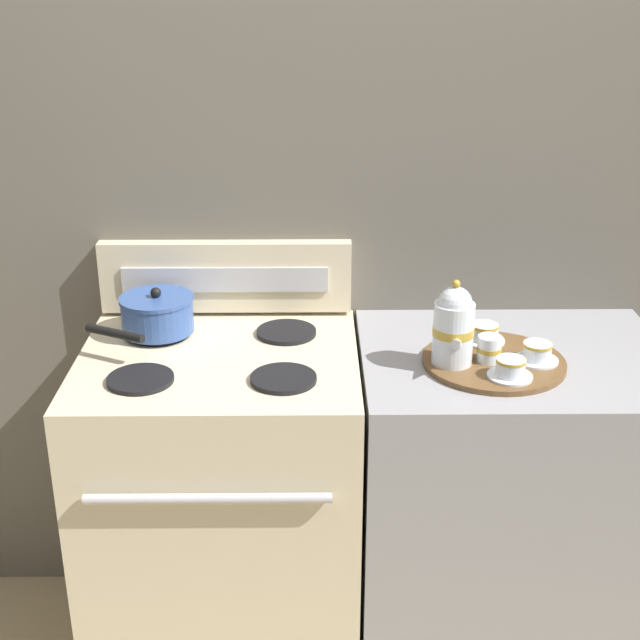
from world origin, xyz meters
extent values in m
cube|color=#666056|center=(0.00, 0.33, 1.10)|extent=(6.00, 0.05, 2.20)
cube|color=beige|center=(-0.40, 0.00, 0.46)|extent=(0.70, 0.61, 0.92)
cylinder|color=silver|center=(-0.40, -0.32, 0.72)|extent=(0.56, 0.02, 0.02)
cylinder|color=black|center=(-0.57, 0.14, 0.93)|extent=(0.16, 0.16, 0.01)
cylinder|color=black|center=(-0.23, 0.14, 0.93)|extent=(0.16, 0.16, 0.01)
cylinder|color=black|center=(-0.57, -0.14, 0.93)|extent=(0.16, 0.16, 0.01)
cylinder|color=black|center=(-0.23, -0.14, 0.93)|extent=(0.16, 0.16, 0.01)
cube|color=beige|center=(-0.40, 0.28, 1.03)|extent=(0.69, 0.05, 0.20)
cube|color=#B7B7BC|center=(-0.40, 0.26, 1.03)|extent=(0.56, 0.01, 0.07)
cube|color=#939399|center=(0.36, 0.00, 0.46)|extent=(0.78, 0.61, 0.92)
cylinder|color=#335193|center=(-0.57, 0.14, 0.97)|extent=(0.19, 0.19, 0.09)
cylinder|color=#335193|center=(-0.57, 0.14, 1.02)|extent=(0.19, 0.19, 0.01)
sphere|color=black|center=(-0.57, 0.14, 1.04)|extent=(0.03, 0.03, 0.03)
cylinder|color=black|center=(-0.64, -0.02, 0.99)|extent=(0.16, 0.09, 0.02)
cylinder|color=brown|center=(0.28, -0.05, 0.93)|extent=(0.35, 0.35, 0.01)
cylinder|color=silver|center=(0.18, -0.07, 1.01)|extent=(0.10, 0.10, 0.15)
cylinder|color=gold|center=(0.18, -0.07, 1.02)|extent=(0.10, 0.10, 0.02)
sphere|color=silver|center=(0.18, -0.07, 1.09)|extent=(0.08, 0.08, 0.08)
sphere|color=gold|center=(0.18, -0.07, 1.14)|extent=(0.02, 0.02, 0.02)
cone|color=silver|center=(0.18, -0.14, 1.02)|extent=(0.03, 0.07, 0.06)
cylinder|color=silver|center=(0.28, 0.05, 0.94)|extent=(0.11, 0.11, 0.01)
cylinder|color=silver|center=(0.28, 0.05, 0.96)|extent=(0.07, 0.07, 0.04)
cylinder|color=gold|center=(0.28, 0.05, 0.98)|extent=(0.07, 0.07, 0.01)
cylinder|color=silver|center=(0.30, -0.15, 0.94)|extent=(0.11, 0.11, 0.01)
cylinder|color=silver|center=(0.30, -0.15, 0.96)|extent=(0.07, 0.07, 0.04)
cylinder|color=gold|center=(0.30, -0.15, 0.98)|extent=(0.07, 0.07, 0.01)
cylinder|color=silver|center=(0.39, -0.06, 0.94)|extent=(0.11, 0.11, 0.01)
cylinder|color=silver|center=(0.39, -0.06, 0.96)|extent=(0.07, 0.07, 0.04)
cylinder|color=gold|center=(0.39, -0.06, 0.98)|extent=(0.07, 0.07, 0.01)
cylinder|color=silver|center=(0.27, -0.06, 0.97)|extent=(0.06, 0.06, 0.07)
cylinder|color=gold|center=(0.27, -0.06, 0.97)|extent=(0.06, 0.06, 0.01)
camera|label=1|loc=(-0.16, -2.02, 1.86)|focal=50.00mm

